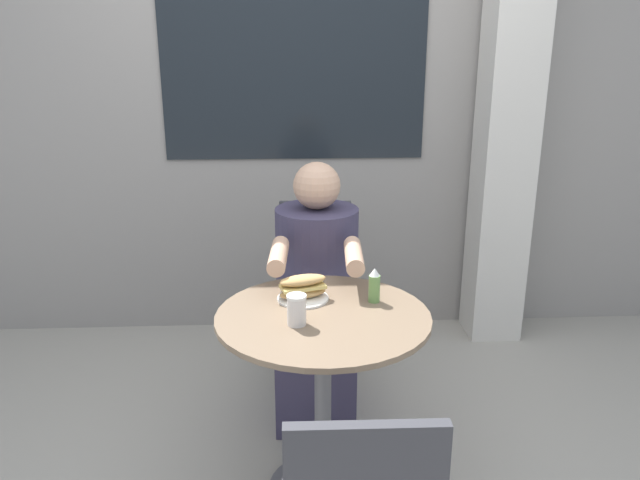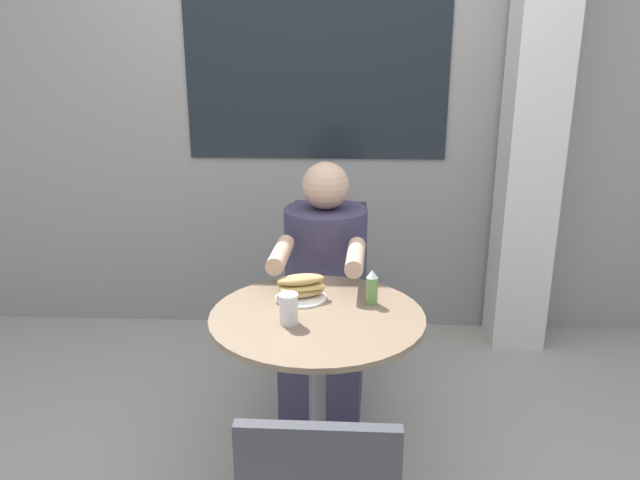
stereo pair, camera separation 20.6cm
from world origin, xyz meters
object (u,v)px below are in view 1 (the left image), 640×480
Objects in this scene: condiment_bottle at (374,286)px; diner_chair at (315,274)px; drink_cup at (297,310)px; cafe_table at (323,364)px; seated_diner at (317,310)px; sandwich_on_plate at (303,289)px.

diner_chair is at bearing 102.39° from condiment_bottle.
diner_chair reaches higher than drink_cup.
seated_diner is at bearing 89.61° from cafe_table.
seated_diner is 8.96× the size of condiment_bottle.
condiment_bottle is at bearing 114.97° from seated_diner.
condiment_bottle is (0.28, 0.17, 0.01)m from drink_cup.
drink_cup is 0.33m from condiment_bottle.
diner_chair reaches higher than condiment_bottle.
diner_chair reaches higher than cafe_table.
condiment_bottle is at bearing 28.25° from cafe_table.
condiment_bottle is at bearing 105.46° from diner_chair.
sandwich_on_plate is at bearing 83.83° from seated_diner.
diner_chair is 0.76× the size of seated_diner.
condiment_bottle is (0.18, -0.46, 0.30)m from seated_diner.
seated_diner reaches higher than cafe_table.
cafe_table is at bearing -63.70° from sandwich_on_plate.
sandwich_on_plate reaches higher than cafe_table.
condiment_bottle is (0.19, 0.10, 0.25)m from cafe_table.
seated_diner is at bearing 81.52° from drink_cup.
condiment_bottle is (0.18, -0.81, 0.27)m from diner_chair.
condiment_bottle reaches higher than drink_cup.
drink_cup is (-0.09, -0.63, 0.29)m from seated_diner.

